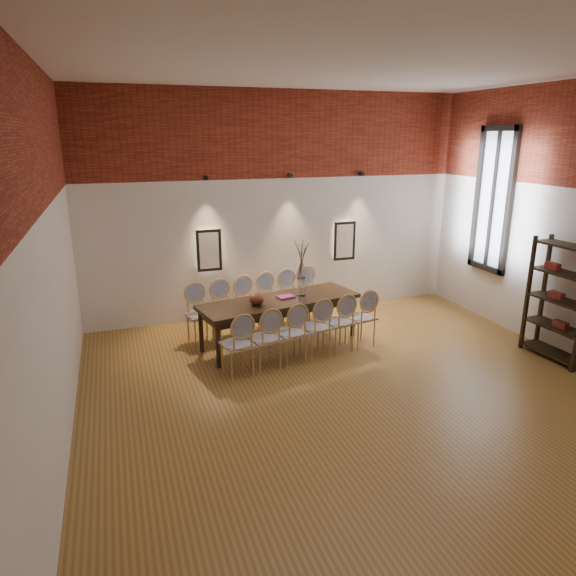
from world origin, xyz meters
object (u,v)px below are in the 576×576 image
object	(u,v)px
chair_far_d	(271,302)
chair_far_f	(312,295)
chair_far_a	(200,315)
chair_far_c	(248,306)
chair_near_a	(237,344)
chair_near_b	(265,338)
dining_table	(280,322)
vase	(301,287)
chair_near_f	(360,317)
chair_near_d	(315,327)
chair_far_b	(225,310)
shelving_rack	(561,301)
chair_far_e	(292,298)
chair_near_e	(338,322)
book	(286,297)
chair_near_c	(291,332)
bowl	(257,299)

from	to	relation	value
chair_far_d	chair_far_f	xyz separation A→B (m)	(0.84, 0.17, 0.00)
chair_far_a	chair_far_c	distance (m)	0.86
chair_near_a	chair_near_b	world-z (taller)	same
dining_table	chair_far_f	distance (m)	1.28
chair_far_c	chair_near_b	bearing A→B (deg)	72.81
vase	chair_near_f	bearing A→B (deg)	-34.26
chair_near_d	chair_far_b	xyz separation A→B (m)	(-1.12, 1.19, 0.00)
chair_far_c	shelving_rack	world-z (taller)	shelving_rack
shelving_rack	chair_near_d	bearing A→B (deg)	157.16
chair_far_b	chair_far_a	bearing A→B (deg)	0.00
chair_near_a	vase	xyz separation A→B (m)	(1.30, 0.98, 0.43)
chair_far_e	chair_far_f	xyz separation A→B (m)	(0.42, 0.09, 0.00)
chair_far_b	vase	bearing A→B (deg)	146.38
chair_near_e	chair_near_b	bearing A→B (deg)	-180.00
chair_near_f	chair_far_d	distance (m)	1.63
vase	chair_far_b	bearing A→B (deg)	157.97
chair_near_a	chair_far_c	bearing A→B (deg)	58.26
dining_table	chair_far_c	xyz separation A→B (m)	(-0.35, 0.64, 0.09)
chair_near_a	chair_near_e	distance (m)	1.72
chair_near_a	chair_far_c	world-z (taller)	same
chair_far_e	book	distance (m)	0.90
dining_table	chair_near_c	bearing A→B (deg)	-107.19
chair_near_e	chair_far_b	world-z (taller)	same
chair_near_a	chair_near_f	world-z (taller)	same
chair_near_b	chair_far_c	size ratio (longest dim) A/B	1.00
chair_near_d	chair_far_b	size ratio (longest dim) A/B	1.00
chair_near_e	bowl	world-z (taller)	chair_near_e
chair_far_c	chair_far_e	distance (m)	0.86
chair_near_a	chair_near_f	xyz separation A→B (m)	(2.10, 0.43, 0.00)
bowl	shelving_rack	bearing A→B (deg)	-22.51
chair_near_f	chair_far_a	world-z (taller)	same
shelving_rack	book	bearing A→B (deg)	149.24
chair_far_a	chair_far_d	size ratio (longest dim) A/B	1.00
chair_near_e	chair_far_c	bearing A→B (deg)	121.74
chair_far_a	chair_far_d	bearing A→B (deg)	-180.00
chair_far_f	shelving_rack	size ratio (longest dim) A/B	0.52
chair_near_d	chair_far_c	size ratio (longest dim) A/B	1.00
chair_near_a	chair_near_b	bearing A→B (deg)	0.00
chair_near_f	chair_near_d	bearing A→B (deg)	180.00
chair_near_a	chair_near_c	distance (m)	0.86
chair_near_a	chair_near_d	distance (m)	1.29
chair_far_b	chair_far_d	distance (m)	0.86
chair_far_a	shelving_rack	bearing A→B (deg)	143.20
chair_far_d	shelving_rack	xyz separation A→B (m)	(3.67, -2.58, 0.43)
chair_near_d	chair_far_f	bearing A→B (deg)	58.26
chair_far_a	chair_near_e	bearing A→B (deg)	141.05
chair_near_e	chair_far_b	xyz separation A→B (m)	(-1.54, 1.10, 0.00)
dining_table	chair_near_a	world-z (taller)	chair_near_a
shelving_rack	chair_far_e	bearing A→B (deg)	137.61
dining_table	book	distance (m)	0.41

